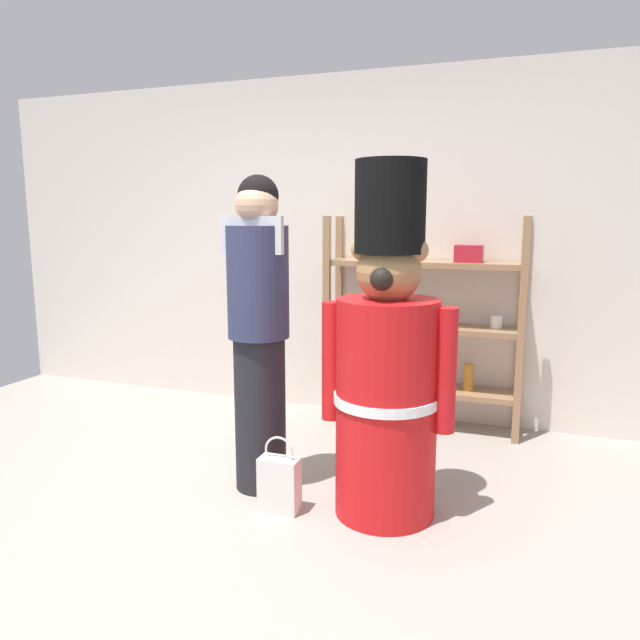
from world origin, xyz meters
The scene contains 6 objects.
ground_plane centered at (0.00, 0.00, 0.00)m, with size 6.40×6.40×0.00m, color #9E9389.
back_wall centered at (0.00, 2.20, 1.30)m, with size 6.40×0.12×2.60m, color silver.
merchandise_shelf centered at (0.59, 1.98, 0.79)m, with size 1.43×0.35×1.54m.
teddy_bear_guard centered at (0.67, 0.57, 0.77)m, with size 0.69×0.54×1.80m.
person_shopper centered at (-0.07, 0.63, 0.93)m, with size 0.36×0.34×1.76m.
shopping_bag centered at (0.14, 0.40, 0.15)m, with size 0.21×0.11×0.41m.
Camera 1 is at (1.34, -2.29, 1.53)m, focal length 33.40 mm.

